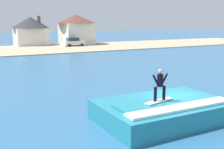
# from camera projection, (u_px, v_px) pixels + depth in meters

# --- Properties ---
(ground_plane) EXTENTS (260.00, 260.00, 0.00)m
(ground_plane) POSITION_uv_depth(u_px,v_px,m) (174.00, 114.00, 15.98)
(ground_plane) COLOR #2D608B
(wave_crest) EXTENTS (6.80, 4.47, 1.17)m
(wave_crest) POSITION_uv_depth(u_px,v_px,m) (163.00, 110.00, 14.93)
(wave_crest) COLOR teal
(wave_crest) RESTS_ON ground_plane
(surfboard) EXTENTS (1.89, 0.76, 0.06)m
(surfboard) POSITION_uv_depth(u_px,v_px,m) (159.00, 101.00, 14.38)
(surfboard) COLOR white
(surfboard) RESTS_ON wave_crest
(surfer) EXTENTS (0.96, 0.32, 1.63)m
(surfer) POSITION_uv_depth(u_px,v_px,m) (160.00, 83.00, 14.22)
(surfer) COLOR black
(surfer) RESTS_ON surfboard
(shoreline_bank) EXTENTS (120.00, 18.58, 0.12)m
(shoreline_bank) POSITION_uv_depth(u_px,v_px,m) (26.00, 50.00, 51.93)
(shoreline_bank) COLOR tan
(shoreline_bank) RESTS_ON ground_plane
(car_far_shore) EXTENTS (4.21, 2.03, 1.86)m
(car_far_shore) POSITION_uv_depth(u_px,v_px,m) (74.00, 42.00, 58.41)
(car_far_shore) COLOR silver
(car_far_shore) RESTS_ON ground_plane
(house_gabled_white) EXTENTS (9.04, 9.04, 6.67)m
(house_gabled_white) POSITION_uv_depth(u_px,v_px,m) (76.00, 28.00, 62.86)
(house_gabled_white) COLOR silver
(house_gabled_white) RESTS_ON ground_plane
(house_small_cottage) EXTENTS (8.22, 8.22, 6.36)m
(house_small_cottage) POSITION_uv_depth(u_px,v_px,m) (31.00, 29.00, 60.79)
(house_small_cottage) COLOR silver
(house_small_cottage) RESTS_ON ground_plane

